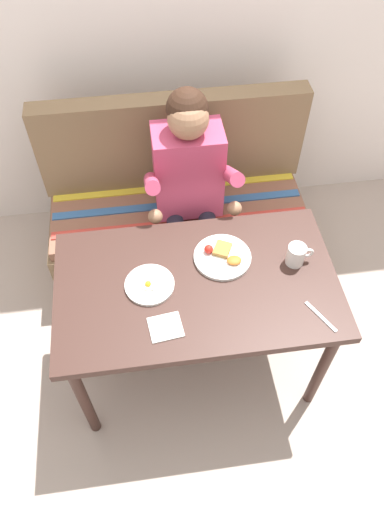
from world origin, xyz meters
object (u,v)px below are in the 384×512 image
object	(u,v)px
table	(197,293)
plate_breakfast	(222,256)
person	(190,183)
napkin	(166,327)
plate_eggs	(150,284)
couch	(178,215)
fork	(321,316)
coffee_mug	(297,254)

from	to	relation	value
table	plate_breakfast	bearing A→B (deg)	41.55
person	table	bearing A→B (deg)	-94.82
table	napkin	size ratio (longest dim) A/B	9.27
plate_eggs	plate_breakfast	bearing A→B (deg)	17.70
napkin	person	bearing A→B (deg)	75.58
couch	plate_eggs	world-z (taller)	couch
couch	person	size ratio (longest dim) A/B	1.19
couch	plate_breakfast	bearing A→B (deg)	-78.81
napkin	fork	xyz separation A→B (m)	(0.62, -0.04, -0.00)
plate_breakfast	coffee_mug	bearing A→B (deg)	-11.73
person	plate_eggs	distance (m)	0.63
couch	napkin	world-z (taller)	couch
coffee_mug	fork	bearing A→B (deg)	-83.96
couch	napkin	bearing A→B (deg)	-99.02
couch	person	bearing A→B (deg)	-74.11
couch	napkin	size ratio (longest dim) A/B	11.12
table	plate_breakfast	size ratio (longest dim) A/B	4.77
coffee_mug	fork	xyz separation A→B (m)	(0.03, -0.28, -0.05)
plate_eggs	napkin	xyz separation A→B (m)	(0.05, -0.21, -0.01)
person	coffee_mug	world-z (taller)	person
plate_eggs	fork	xyz separation A→B (m)	(0.67, -0.24, -0.01)
table	plate_eggs	world-z (taller)	plate_eggs
plate_breakfast	fork	size ratio (longest dim) A/B	1.48
couch	person	world-z (taller)	person
table	coffee_mug	world-z (taller)	coffee_mug
coffee_mug	fork	distance (m)	0.29
plate_breakfast	plate_eggs	xyz separation A→B (m)	(-0.33, -0.10, -0.00)
table	plate_eggs	bearing A→B (deg)	177.27
plate_breakfast	plate_eggs	world-z (taller)	plate_breakfast
couch	fork	distance (m)	1.17
coffee_mug	plate_breakfast	bearing A→B (deg)	168.27
couch	plate_breakfast	size ratio (longest dim) A/B	5.72
napkin	table	bearing A→B (deg)	52.43
coffee_mug	person	bearing A→B (deg)	125.72
person	napkin	world-z (taller)	person
table	plate_breakfast	distance (m)	0.20
couch	napkin	xyz separation A→B (m)	(-0.15, -0.96, 0.40)
person	couch	bearing A→B (deg)	105.89
table	couch	world-z (taller)	couch
couch	coffee_mug	bearing A→B (deg)	-58.50
plate_breakfast	person	bearing A→B (deg)	99.42
table	person	world-z (taller)	person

